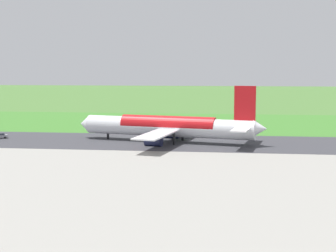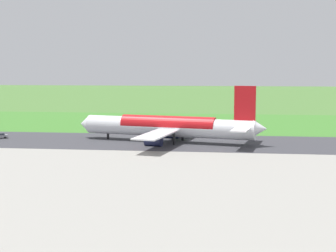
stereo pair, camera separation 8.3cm
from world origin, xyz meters
name	(u,v)px [view 1 (the left image)]	position (x,y,z in m)	size (l,w,h in m)	color
ground_plane	(187,142)	(0.00, 0.00, 0.00)	(800.00, 800.00, 0.00)	#477233
runway_asphalt	(187,142)	(0.00, 0.00, 0.03)	(600.00, 30.25, 0.06)	#38383D
apron_concrete	(163,189)	(0.00, 51.47, 0.03)	(440.00, 110.00, 0.05)	gray
grass_verge_foreground	(196,124)	(0.00, -42.53, 0.02)	(600.00, 80.00, 0.04)	#3C782B
airliner_main	(169,127)	(4.86, 0.08, 4.35)	(53.79, 44.31, 15.88)	white
service_car_followme	(0,136)	(54.41, -0.81, 0.84)	(4.57, 3.44, 1.62)	gray
no_stopping_sign	(137,119)	(21.26, -40.64, 1.74)	(0.60, 0.10, 2.96)	slate
traffic_cone_orange	(122,124)	(26.73, -39.30, 0.28)	(0.40, 0.40, 0.55)	orange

